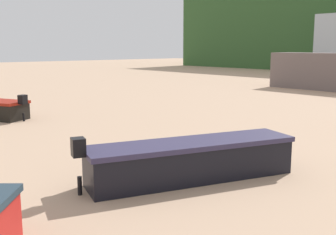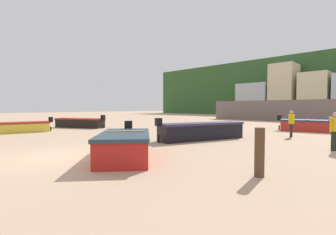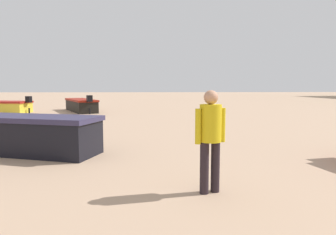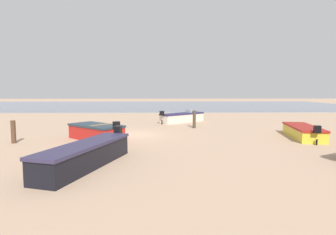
# 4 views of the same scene
# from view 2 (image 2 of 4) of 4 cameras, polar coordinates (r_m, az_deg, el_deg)

# --- Properties ---
(ground_plane) EXTENTS (160.00, 160.00, 0.00)m
(ground_plane) POSITION_cam_2_polar(r_m,az_deg,el_deg) (9.84, -24.25, -8.45)
(ground_plane) COLOR tan
(harbor_pier) EXTENTS (16.92, 2.40, 2.74)m
(harbor_pier) POSITION_cam_2_polar(r_m,az_deg,el_deg) (35.78, 23.73, 1.51)
(harbor_pier) COLOR #6A5D5A
(harbor_pier) RESTS_ON ground
(townhouse_far_left) EXTENTS (6.40, 6.23, 6.80)m
(townhouse_far_left) POSITION_cam_2_polar(r_m,az_deg,el_deg) (55.57, 19.90, 3.92)
(townhouse_far_left) COLOR #ADB9C1
(townhouse_far_left) RESTS_ON ground
(townhouse_left) EXTENTS (4.42, 5.20, 10.19)m
(townhouse_left) POSITION_cam_2_polar(r_m,az_deg,el_deg) (53.02, 25.52, 5.74)
(townhouse_left) COLOR beige
(townhouse_left) RESTS_ON ground
(townhouse_centre_left) EXTENTS (4.68, 5.93, 8.02)m
(townhouse_centre_left) POSITION_cam_2_polar(r_m,az_deg,el_deg) (51.85, 31.30, 4.50)
(townhouse_centre_left) COLOR beige
(townhouse_centre_left) RESTS_ON ground
(boat_red_0) EXTENTS (3.79, 3.60, 1.24)m
(boat_red_0) POSITION_cam_2_polar(r_m,az_deg,el_deg) (8.78, -10.09, -6.46)
(boat_red_0) COLOR #B4211C
(boat_red_0) RESTS_ON ground
(boat_red_1) EXTENTS (5.15, 2.48, 1.19)m
(boat_red_1) POSITION_cam_2_polar(r_m,az_deg,el_deg) (21.07, 31.44, -1.65)
(boat_red_1) COLOR #B42921
(boat_red_1) RESTS_ON ground
(boat_yellow_3) EXTENTS (2.27, 4.79, 1.07)m
(boat_yellow_3) POSITION_cam_2_polar(r_m,az_deg,el_deg) (20.54, -32.24, -1.95)
(boat_yellow_3) COLOR gold
(boat_yellow_3) RESTS_ON ground
(boat_black_4) EXTENTS (2.73, 5.44, 1.27)m
(boat_black_4) POSITION_cam_2_polar(r_m,az_deg,el_deg) (13.79, 7.90, -3.15)
(boat_black_4) COLOR black
(boat_black_4) RESTS_ON ground
(boat_black_5) EXTENTS (4.64, 3.13, 1.15)m
(boat_black_5) POSITION_cam_2_polar(r_m,az_deg,el_deg) (23.03, -19.92, -1.19)
(boat_black_5) COLOR black
(boat_black_5) RESTS_ON ground
(mooring_post_near_water) EXTENTS (0.25, 0.25, 1.29)m
(mooring_post_near_water) POSITION_cam_2_polar(r_m,az_deg,el_deg) (6.83, 20.67, -7.65)
(mooring_post_near_water) COLOR #503625
(mooring_post_near_water) RESTS_ON ground
(beach_walker_foreground) EXTENTS (0.47, 0.48, 1.62)m
(beach_walker_foreground) POSITION_cam_2_polar(r_m,az_deg,el_deg) (12.23, 34.61, -2.06)
(beach_walker_foreground) COLOR black
(beach_walker_foreground) RESTS_ON ground
(beach_walker_distant) EXTENTS (0.44, 0.53, 1.62)m
(beach_walker_distant) POSITION_cam_2_polar(r_m,az_deg,el_deg) (16.62, 26.96, -0.82)
(beach_walker_distant) COLOR black
(beach_walker_distant) RESTS_ON ground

